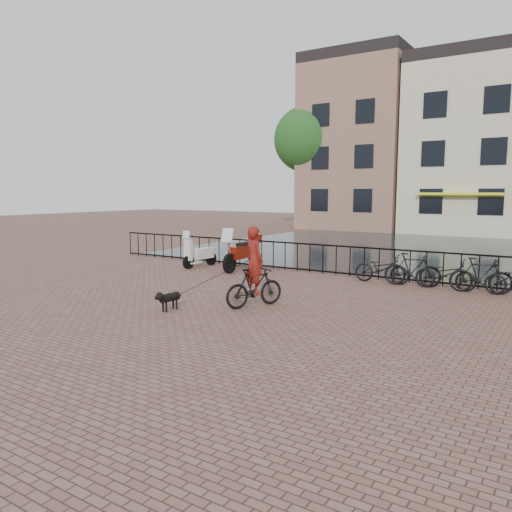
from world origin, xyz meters
The scene contains 14 objects.
ground centered at (0.00, 0.00, 0.00)m, with size 100.00×100.00×0.00m, color brown.
canal_water centered at (0.00, 17.30, 0.00)m, with size 20.00×20.00×0.00m, color black.
railing centered at (0.00, 8.00, 0.50)m, with size 20.00×0.05×1.02m.
canal_house_left centered at (-7.50, 30.00, 6.40)m, with size 7.50×9.00×12.80m.
canal_house_mid centered at (0.50, 30.00, 5.90)m, with size 8.00×9.50×11.80m.
tree_far_left centered at (-11.00, 27.00, 6.73)m, with size 5.04×5.04×9.27m.
cyclist centered at (0.26, 2.53, 0.89)m, with size 1.13×1.76×2.33m.
dog centered at (-1.24, 1.11, 0.25)m, with size 0.28×0.76×0.51m.
motorcycle centered at (-3.31, 7.18, 0.81)m, with size 0.65×2.28×1.61m.
scooter centered at (-5.07, 6.90, 0.72)m, with size 0.59×1.58×1.44m.
parked_bike_0 centered at (1.80, 7.40, 0.45)m, with size 0.60×1.72×0.90m, color black.
parked_bike_1 centered at (2.75, 7.40, 0.50)m, with size 0.47×1.66×1.00m, color black.
parked_bike_2 centered at (3.70, 7.40, 0.45)m, with size 0.60×1.72×0.90m, color black.
parked_bike_3 centered at (4.65, 7.40, 0.50)m, with size 0.47×1.66×1.00m, color black.
Camera 1 is at (6.88, -7.56, 2.85)m, focal length 35.00 mm.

